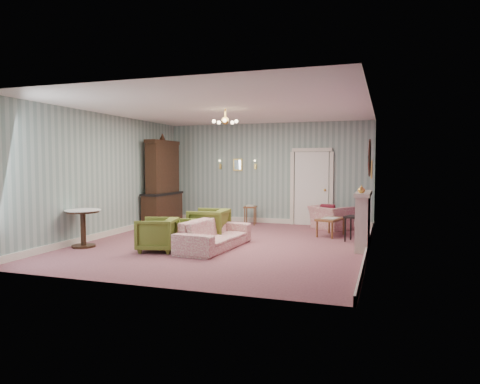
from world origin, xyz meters
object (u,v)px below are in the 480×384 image
(fireplace, at_px, (363,220))
(wingback_chair, at_px, (331,214))
(dresser, at_px, (162,181))
(pedestal_table, at_px, (83,228))
(sofa_chintz, at_px, (215,229))
(olive_chair_b, at_px, (181,232))
(coffee_table, at_px, (331,227))
(olive_chair_c, at_px, (209,224))
(side_table_black, at_px, (354,229))
(olive_chair_a, at_px, (157,233))

(fireplace, bearing_deg, wingback_chair, 111.40)
(dresser, xyz_separation_m, pedestal_table, (0.00, -3.40, -0.87))
(sofa_chintz, xyz_separation_m, dresser, (-2.64, 2.66, 0.86))
(sofa_chintz, bearing_deg, dresser, 49.01)
(olive_chair_b, height_order, coffee_table, olive_chair_b)
(olive_chair_b, xyz_separation_m, dresser, (-1.97, 2.83, 0.93))
(olive_chair_c, relative_size, side_table_black, 1.42)
(dresser, height_order, pedestal_table, dresser)
(sofa_chintz, bearing_deg, wingback_chair, -25.29)
(olive_chair_b, distance_m, dresser, 3.57)
(fireplace, relative_size, coffee_table, 1.65)
(wingback_chair, bearing_deg, pedestal_table, 80.58)
(dresser, distance_m, coffee_table, 4.83)
(dresser, bearing_deg, coffee_table, -2.55)
(olive_chair_a, bearing_deg, pedestal_table, -99.10)
(sofa_chintz, distance_m, dresser, 3.85)
(wingback_chair, relative_size, dresser, 0.38)
(olive_chair_c, relative_size, fireplace, 0.58)
(sofa_chintz, bearing_deg, olive_chair_b, 108.35)
(dresser, bearing_deg, side_table_black, -8.83)
(sofa_chintz, relative_size, coffee_table, 2.43)
(olive_chair_b, relative_size, sofa_chintz, 0.32)
(olive_chair_b, height_order, wingback_chair, wingback_chair)
(olive_chair_c, relative_size, coffee_table, 0.96)
(olive_chair_c, relative_size, pedestal_table, 1.03)
(olive_chair_b, xyz_separation_m, pedestal_table, (-1.97, -0.57, 0.07))
(olive_chair_c, bearing_deg, fireplace, 92.03)
(olive_chair_c, bearing_deg, dresser, -135.52)
(olive_chair_a, height_order, coffee_table, olive_chair_a)
(pedestal_table, bearing_deg, wingback_chair, 42.17)
(olive_chair_a, bearing_deg, coffee_table, 121.30)
(coffee_table, bearing_deg, wingback_chair, 96.89)
(dresser, xyz_separation_m, coffee_table, (4.70, -0.35, -1.04))
(olive_chair_b, bearing_deg, pedestal_table, -80.78)
(fireplace, bearing_deg, dresser, 163.24)
(pedestal_table, bearing_deg, dresser, 90.00)
(olive_chair_b, height_order, side_table_black, olive_chair_b)
(sofa_chintz, xyz_separation_m, coffee_table, (2.06, 2.32, -0.19))
(wingback_chair, xyz_separation_m, pedestal_table, (-4.57, -4.14, -0.02))
(olive_chair_a, relative_size, olive_chair_c, 0.90)
(fireplace, xyz_separation_m, coffee_table, (-0.81, 1.31, -0.36))
(olive_chair_c, xyz_separation_m, pedestal_table, (-2.23, -1.41, -0.01))
(dresser, height_order, coffee_table, dresser)
(wingback_chair, bearing_deg, olive_chair_c, 87.88)
(side_table_black, bearing_deg, olive_chair_c, -161.78)
(dresser, height_order, fireplace, dresser)
(dresser, relative_size, coffee_table, 2.97)
(olive_chair_b, bearing_deg, olive_chair_c, 155.76)
(olive_chair_b, distance_m, sofa_chintz, 0.69)
(fireplace, height_order, side_table_black, fireplace)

